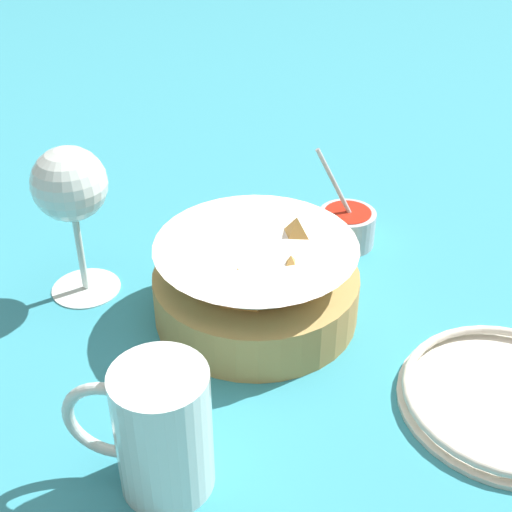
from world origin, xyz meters
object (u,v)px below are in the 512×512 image
food_basket (257,282)px  wine_glass (70,189)px  sauce_cup (347,226)px  side_plate (508,398)px  beer_mug (161,434)px

food_basket → wine_glass: (0.18, -0.01, 0.08)m
sauce_cup → side_plate: size_ratio=0.62×
sauce_cup → beer_mug: 0.38m
sauce_cup → wine_glass: bearing=27.7°
food_basket → side_plate: bearing=160.0°
food_basket → wine_glass: size_ratio=1.24×
wine_glass → side_plate: bearing=167.1°
wine_glass → food_basket: bearing=176.6°
food_basket → sauce_cup: 0.17m
food_basket → side_plate: size_ratio=1.07×
beer_mug → food_basket: bearing=-99.0°
wine_glass → beer_mug: (-0.15, 0.22, -0.07)m
beer_mug → side_plate: bearing=-154.4°
beer_mug → side_plate: (-0.27, -0.13, -0.04)m
side_plate → wine_glass: bearing=-12.9°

